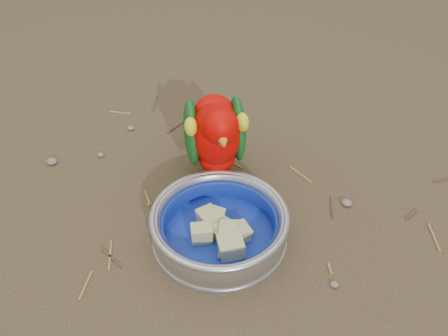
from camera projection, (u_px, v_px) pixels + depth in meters
The scene contains 6 objects.
ground at pixel (163, 257), 0.80m from camera, with size 60.00×60.00×0.00m, color #483825.
food_bowl at pixel (220, 237), 0.82m from camera, with size 0.22×0.22×0.02m, color #B2B2BA.
bowl_wall at pixel (219, 224), 0.80m from camera, with size 0.22×0.22×0.04m, color #B2B2BA, non-canonical shape.
fruit_wedges at pixel (220, 227), 0.81m from camera, with size 0.13×0.13×0.03m, color tan, non-canonical shape.
lory_parrot at pixel (216, 141), 0.88m from camera, with size 0.11×0.23×0.19m, color #C10300, non-canonical shape.
ground_debris at pixel (190, 246), 0.82m from camera, with size 0.90×0.80×0.01m, color olive, non-canonical shape.
Camera 1 is at (0.36, -0.39, 0.63)m, focal length 40.00 mm.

